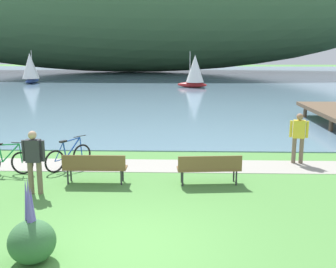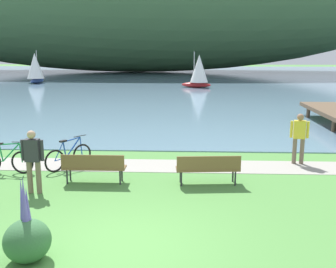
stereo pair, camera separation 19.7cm
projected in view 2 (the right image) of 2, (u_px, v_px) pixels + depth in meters
ground_plane at (125, 244)px, 7.91m from camera, size 200.00×200.00×0.00m
bay_water at (178, 78)px, 54.25m from camera, size 180.00×80.00×0.04m
shoreline_path at (150, 166)px, 13.29m from camera, size 60.00×1.50×0.01m
park_bench_near_camera at (94, 166)px, 11.44m from camera, size 1.80×0.49×0.88m
park_bench_further_along at (208, 167)px, 11.31m from camera, size 1.84×0.64×0.88m
bicycle_leaning_near_bench at (6, 161)px, 12.42m from camera, size 1.77×0.15×1.01m
bicycle_beside_path at (69, 157)px, 12.91m from camera, size 1.15×1.42×1.01m
person_at_shoreline at (299, 135)px, 13.31m from camera, size 0.60×0.28×1.71m
person_on_the_grass at (33, 158)px, 10.57m from camera, size 0.61×0.22×1.71m
echium_bush_closest_to_camera at (27, 239)px, 7.22m from camera, size 0.85×0.85×1.61m
sailboat_nearest_to_shore at (35, 68)px, 45.48m from camera, size 1.96×3.20×3.72m
sailboat_mid_bay at (199, 71)px, 40.26m from camera, size 3.16×2.20×3.58m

